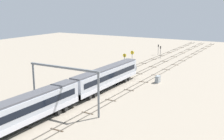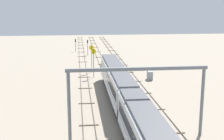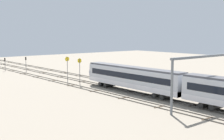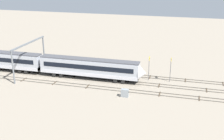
{
  "view_description": "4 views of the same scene",
  "coord_description": "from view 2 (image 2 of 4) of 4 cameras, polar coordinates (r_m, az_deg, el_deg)",
  "views": [
    {
      "loc": [
        -54.55,
        -32.07,
        18.32
      ],
      "look_at": [
        3.23,
        1.36,
        3.27
      ],
      "focal_mm": 45.91,
      "sensor_mm": 36.0,
      "label": 1
    },
    {
      "loc": [
        -47.26,
        5.95,
        14.38
      ],
      "look_at": [
        2.27,
        0.29,
        3.63
      ],
      "focal_mm": 48.59,
      "sensor_mm": 36.0,
      "label": 2
    },
    {
      "loc": [
        -43.2,
        39.64,
        11.31
      ],
      "look_at": [
        5.25,
        -0.37,
        3.67
      ],
      "focal_mm": 48.77,
      "sensor_mm": 36.0,
      "label": 3
    },
    {
      "loc": [
        21.53,
        -62.38,
        25.17
      ],
      "look_at": [
        4.27,
        0.37,
        2.57
      ],
      "focal_mm": 47.51,
      "sensor_mm": 36.0,
      "label": 4
    }
  ],
  "objects": [
    {
      "name": "ground_plane",
      "position": [
        49.76,
        0.64,
        -4.63
      ],
      "size": [
        200.54,
        200.54,
        0.0
      ],
      "primitive_type": "plane",
      "color": "gray"
    },
    {
      "name": "track_near_foreground",
      "position": [
        50.55,
        6.09,
        -4.35
      ],
      "size": [
        184.54,
        2.4,
        0.16
      ],
      "color": "#59544C",
      "rests_on": "ground"
    },
    {
      "name": "track_with_train",
      "position": [
        49.74,
        0.64,
        -4.55
      ],
      "size": [
        184.54,
        2.4,
        0.16
      ],
      "color": "#59544C",
      "rests_on": "ground"
    },
    {
      "name": "track_middle",
      "position": [
        49.4,
        -4.95,
        -4.71
      ],
      "size": [
        184.54,
        2.4,
        0.16
      ],
      "color": "#59544C",
      "rests_on": "ground"
    },
    {
      "name": "overhead_gantry",
      "position": [
        32.39,
        4.82,
        -3.11
      ],
      "size": [
        0.4,
        15.17,
        7.97
      ],
      "color": "slate",
      "rests_on": "ground"
    },
    {
      "name": "speed_sign_near_foreground",
      "position": [
        65.64,
        -3.86,
        2.96
      ],
      "size": [
        0.14,
        1.07,
        5.88
      ],
      "color": "#4C4C51",
      "rests_on": "ground"
    },
    {
      "name": "speed_sign_mid_trackside",
      "position": [
        60.79,
        -3.5,
        2.14
      ],
      "size": [
        0.14,
        1.01,
        5.81
      ],
      "color": "#4C4C51",
      "rests_on": "ground"
    },
    {
      "name": "signal_light_trackside_approach",
      "position": [
        88.35,
        -4.61,
        4.68
      ],
      "size": [
        0.31,
        0.32,
        4.46
      ],
      "color": "#4C4C51",
      "rests_on": "ground"
    },
    {
      "name": "signal_light_trackside_departure",
      "position": [
        95.36,
        -6.88,
        4.99
      ],
      "size": [
        0.31,
        0.32,
        3.93
      ],
      "color": "#4C4C51",
      "rests_on": "ground"
    },
    {
      "name": "relay_cabinet",
      "position": [
        59.79,
        7.14,
        -1.01
      ],
      "size": [
        1.57,
        0.89,
        1.68
      ],
      "color": "gray",
      "rests_on": "ground"
    }
  ]
}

